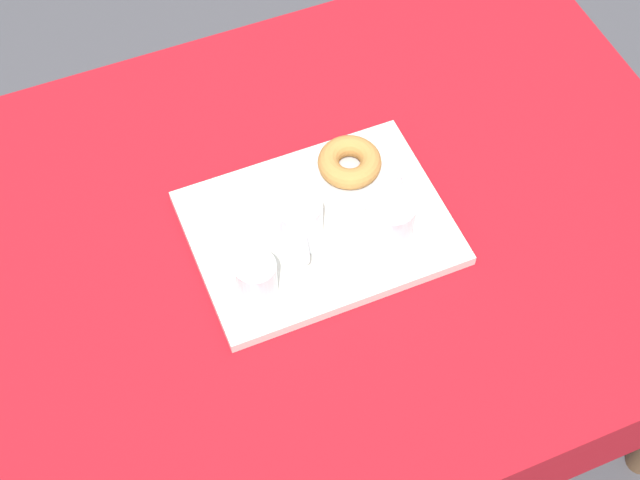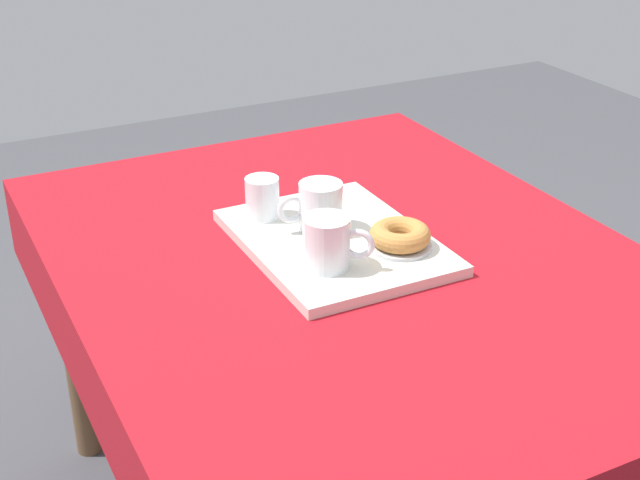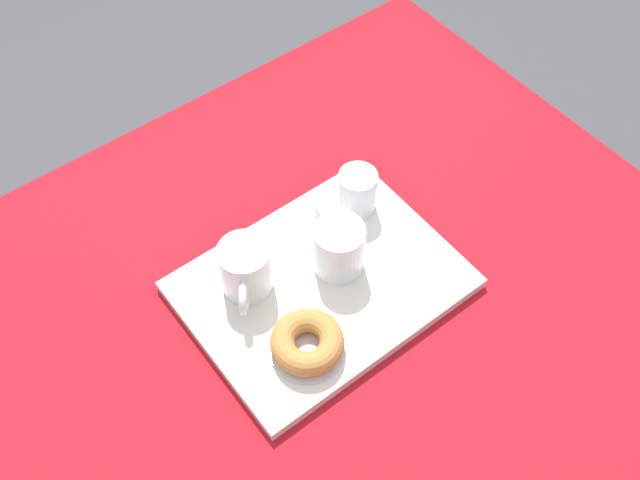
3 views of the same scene
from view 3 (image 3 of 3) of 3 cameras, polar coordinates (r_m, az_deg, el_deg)
The scene contains 8 objects.
ground_plane at distance 1.89m, azimuth -0.88°, elevation -16.38°, with size 6.00×6.00×0.00m, color #47474C.
dining_table at distance 1.29m, azimuth -1.24°, elevation -6.91°, with size 1.35×1.04×0.73m.
serving_tray at distance 1.23m, azimuth 0.12°, elevation -3.46°, with size 0.44×0.33×0.02m, color silver.
tea_mug_left at distance 1.20m, azimuth 1.41°, elevation -0.63°, with size 0.08×0.13×0.10m.
tea_mug_right at distance 1.18m, azimuth -5.75°, elevation -2.31°, with size 0.10×0.11×0.10m.
water_glass_near at distance 1.28m, azimuth 2.88°, elevation 3.66°, with size 0.07×0.07×0.08m.
donut_plate_left at distance 1.15m, azimuth -0.99°, elevation -8.37°, with size 0.12×0.12×0.01m, color silver.
sugar_donut_left at distance 1.13m, azimuth -1.01°, elevation -7.85°, with size 0.11×0.11×0.04m, color #BC7F3D.
Camera 3 is at (-0.36, -0.51, 1.78)m, focal length 41.52 mm.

